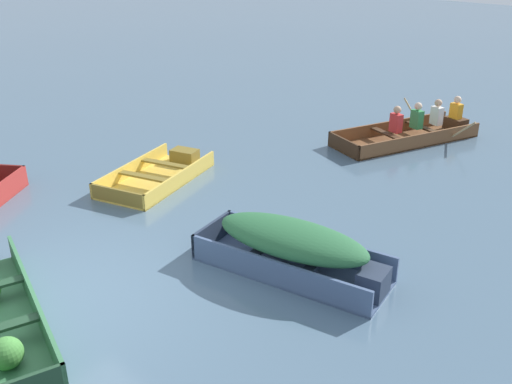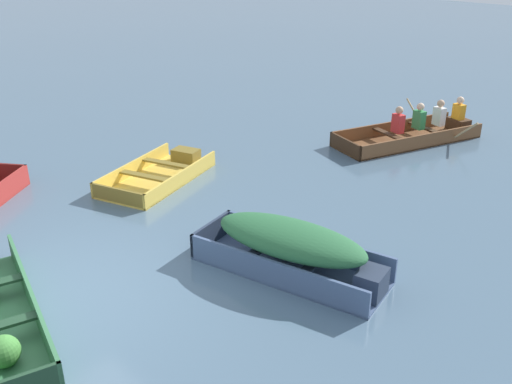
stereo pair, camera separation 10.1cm
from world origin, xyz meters
name	(u,v)px [view 2 (the right image)]	position (x,y,z in m)	size (l,w,h in m)	color
ground_plane	(63,300)	(0.00, 0.00, 0.00)	(80.00, 80.00, 0.00)	slate
skiff_slate_blue_near_moored	(292,245)	(1.76, 2.72, 0.44)	(3.03, 1.61, 0.76)	#475B7F
skiff_yellow_mid_moored	(161,174)	(-2.48, 3.52, 0.11)	(1.98, 2.79, 0.31)	#E5BC47
rowboat_wooden_brown_with_crew	(416,131)	(-0.03, 9.28, 0.22)	(2.58, 3.83, 0.91)	brown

